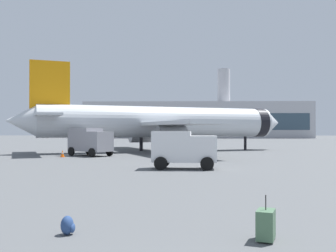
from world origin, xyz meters
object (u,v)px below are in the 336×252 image
at_px(service_truck, 90,140).
at_px(rolling_suitcase, 266,224).
at_px(cargo_van, 183,148).
at_px(airplane_at_gate, 160,122).
at_px(safety_cone_near, 62,154).
at_px(traveller_backpack, 68,226).

relative_size(service_truck, rolling_suitcase, 4.66).
height_order(service_truck, cargo_van, service_truck).
relative_size(airplane_at_gate, safety_cone_near, 49.56).
height_order(cargo_van, rolling_suitcase, cargo_van).
distance_m(airplane_at_gate, service_truck, 11.05).
xyz_separation_m(airplane_at_gate, cargo_van, (2.61, -22.01, -2.21)).
bearing_deg(airplane_at_gate, safety_cone_near, -131.97).
distance_m(safety_cone_near, rolling_suitcase, 32.55).
xyz_separation_m(airplane_at_gate, safety_cone_near, (-9.26, -10.30, -3.32)).
bearing_deg(traveller_backpack, cargo_van, 79.78).
relative_size(safety_cone_near, traveller_backpack, 1.44).
bearing_deg(safety_cone_near, cargo_van, -44.60).
distance_m(airplane_at_gate, rolling_suitcase, 40.22).
bearing_deg(cargo_van, rolling_suitcase, -84.29).
bearing_deg(rolling_suitcase, safety_cone_near, 114.81).
bearing_deg(service_truck, cargo_van, -55.00).
relative_size(airplane_at_gate, cargo_van, 7.60).
relative_size(service_truck, safety_cone_near, 7.43).
xyz_separation_m(airplane_at_gate, traveller_backpack, (-0.53, -39.42, -3.42)).
height_order(safety_cone_near, traveller_backpack, safety_cone_near).
relative_size(service_truck, traveller_backpack, 10.68).
distance_m(cargo_van, rolling_suitcase, 17.95).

